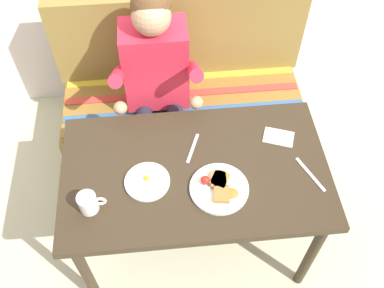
# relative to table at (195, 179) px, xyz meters

# --- Properties ---
(ground_plane) EXTENTS (8.00, 8.00, 0.00)m
(ground_plane) POSITION_rel_table_xyz_m (0.00, 0.00, -0.65)
(ground_plane) COLOR beige
(table) EXTENTS (1.20, 0.70, 0.73)m
(table) POSITION_rel_table_xyz_m (0.00, 0.00, 0.00)
(table) COLOR #312618
(table) RESTS_ON ground
(couch) EXTENTS (1.44, 0.56, 1.00)m
(couch) POSITION_rel_table_xyz_m (0.00, 0.76, -0.32)
(couch) COLOR olive
(couch) RESTS_ON ground
(person) EXTENTS (0.45, 0.61, 1.21)m
(person) POSITION_rel_table_xyz_m (-0.14, 0.59, 0.09)
(person) COLOR red
(person) RESTS_ON ground
(plate_breakfast) EXTENTS (0.26, 0.26, 0.05)m
(plate_breakfast) POSITION_rel_table_xyz_m (0.09, -0.11, 0.10)
(plate_breakfast) COLOR white
(plate_breakfast) RESTS_ON table
(plate_eggs) EXTENTS (0.20, 0.20, 0.04)m
(plate_eggs) POSITION_rel_table_xyz_m (-0.22, -0.05, 0.09)
(plate_eggs) COLOR white
(plate_eggs) RESTS_ON table
(coffee_mug) EXTENTS (0.12, 0.08, 0.09)m
(coffee_mug) POSITION_rel_table_xyz_m (-0.46, -0.15, 0.13)
(coffee_mug) COLOR white
(coffee_mug) RESTS_ON table
(napkin) EXTENTS (0.16, 0.13, 0.01)m
(napkin) POSITION_rel_table_xyz_m (0.41, 0.14, 0.09)
(napkin) COLOR silver
(napkin) RESTS_ON table
(fork) EXTENTS (0.08, 0.16, 0.00)m
(fork) POSITION_rel_table_xyz_m (-0.00, 0.12, 0.08)
(fork) COLOR silver
(fork) RESTS_ON table
(knife) EXTENTS (0.09, 0.19, 0.00)m
(knife) POSITION_rel_table_xyz_m (0.50, -0.08, 0.08)
(knife) COLOR silver
(knife) RESTS_ON table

